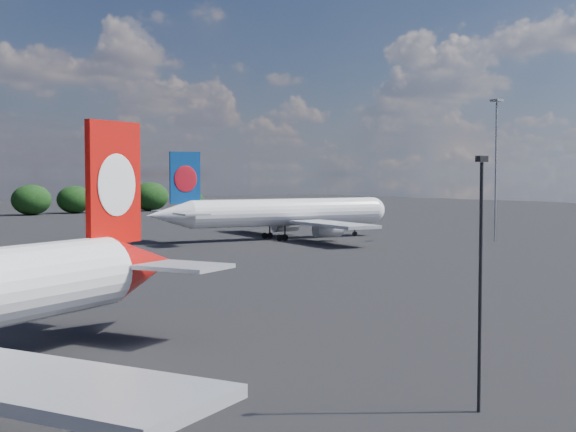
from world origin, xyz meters
TOP-DOWN VIEW (x-y plane):
  - china_southern_airliner at (61.44, 76.24)m, footprint 43.69×41.65m
  - apron_lamp_post at (12.59, -7.22)m, footprint 0.55×0.30m
  - floodlight_mast_near at (88.08, 53.26)m, footprint 1.60×1.60m

SIDE VIEW (x-z plane):
  - china_southern_airliner at x=61.44m, z-range -2.79..11.47m
  - apron_lamp_post at x=12.59m, z-range 0.65..12.27m
  - floodlight_mast_near at x=88.08m, z-range 3.30..26.08m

